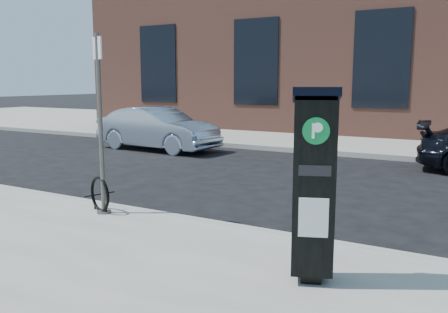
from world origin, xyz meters
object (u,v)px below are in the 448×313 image
Objects in this scene: parking_kiosk at (314,184)px; sign_pole at (100,126)px; bike_rack at (100,194)px; car_silver at (158,129)px.

parking_kiosk is 0.72× the size of sign_pole.
bike_rack is at bearing 145.77° from parking_kiosk.
sign_pole reaches higher than car_silver.
car_silver is at bearing 140.04° from sign_pole.
sign_pole is 1.10m from bike_rack.
parking_kiosk is 4.00m from bike_rack.
parking_kiosk is at bearing 5.62° from sign_pole.
parking_kiosk is 3.48× the size of bike_rack.
bike_rack is (-0.09, 0.02, -1.10)m from sign_pole.
parking_kiosk is at bearing -130.52° from car_silver.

